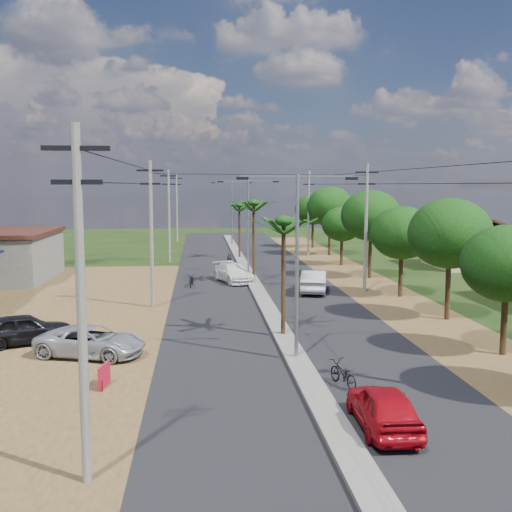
{
  "coord_description": "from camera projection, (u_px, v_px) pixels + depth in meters",
  "views": [
    {
      "loc": [
        -4.1,
        -24.77,
        7.53
      ],
      "look_at": [
        -0.48,
        13.15,
        3.0
      ],
      "focal_mm": 42.0,
      "sensor_mm": 36.0,
      "label": 1
    }
  ],
  "objects": [
    {
      "name": "ground",
      "position": [
        296.0,
        361.0,
        25.76
      ],
      "size": [
        160.0,
        160.0,
        0.0
      ],
      "primitive_type": "plane",
      "color": "black",
      "rests_on": "ground"
    },
    {
      "name": "road",
      "position": [
        260.0,
        296.0,
        40.58
      ],
      "size": [
        12.0,
        110.0,
        0.04
      ],
      "primitive_type": "cube",
      "color": "black",
      "rests_on": "ground"
    },
    {
      "name": "median",
      "position": [
        256.0,
        288.0,
        43.54
      ],
      "size": [
        1.0,
        90.0,
        0.18
      ],
      "primitive_type": "cube",
      "color": "#605E56",
      "rests_on": "ground"
    },
    {
      "name": "dirt_shoulder_east",
      "position": [
        383.0,
        294.0,
        41.38
      ],
      "size": [
        5.0,
        90.0,
        0.03
      ],
      "primitive_type": "cube",
      "color": "#513A1B",
      "rests_on": "ground"
    },
    {
      "name": "house_east_far",
      "position": [
        472.0,
        241.0,
        55.13
      ],
      "size": [
        7.6,
        7.5,
        4.6
      ],
      "color": "tan",
      "rests_on": "ground"
    },
    {
      "name": "tree_east_b",
      "position": [
        507.0,
        264.0,
        26.15
      ],
      "size": [
        4.0,
        4.0,
        5.83
      ],
      "color": "black",
      "rests_on": "ground"
    },
    {
      "name": "tree_east_c",
      "position": [
        450.0,
        234.0,
        33.02
      ],
      "size": [
        4.6,
        4.6,
        6.83
      ],
      "color": "black",
      "rests_on": "ground"
    },
    {
      "name": "tree_east_d",
      "position": [
        402.0,
        233.0,
        39.97
      ],
      "size": [
        4.2,
        4.2,
        6.13
      ],
      "color": "black",
      "rests_on": "ground"
    },
    {
      "name": "tree_east_e",
      "position": [
        371.0,
        216.0,
        47.81
      ],
      "size": [
        4.8,
        4.8,
        7.14
      ],
      "color": "black",
      "rests_on": "ground"
    },
    {
      "name": "tree_east_f",
      "position": [
        342.0,
        224.0,
        55.82
      ],
      "size": [
        3.8,
        3.8,
        5.52
      ],
      "color": "black",
      "rests_on": "ground"
    },
    {
      "name": "tree_east_g",
      "position": [
        330.0,
        207.0,
        63.63
      ],
      "size": [
        5.0,
        5.0,
        7.38
      ],
      "color": "black",
      "rests_on": "ground"
    },
    {
      "name": "tree_east_h",
      "position": [
        313.0,
        209.0,
        71.58
      ],
      "size": [
        4.4,
        4.4,
        6.52
      ],
      "color": "black",
      "rests_on": "ground"
    },
    {
      "name": "palm_median_near",
      "position": [
        284.0,
        226.0,
        29.06
      ],
      "size": [
        2.0,
        2.0,
        6.15
      ],
      "color": "black",
      "rests_on": "ground"
    },
    {
      "name": "palm_median_mid",
      "position": [
        254.0,
        207.0,
        44.83
      ],
      "size": [
        2.0,
        2.0,
        6.55
      ],
      "color": "black",
      "rests_on": "ground"
    },
    {
      "name": "palm_median_far",
      "position": [
        239.0,
        207.0,
        60.72
      ],
      "size": [
        2.0,
        2.0,
        5.85
      ],
      "color": "black",
      "rests_on": "ground"
    },
    {
      "name": "streetlight_near",
      "position": [
        297.0,
        251.0,
        25.19
      ],
      "size": [
        5.1,
        0.18,
        8.0
      ],
      "color": "gray",
      "rests_on": "ground"
    },
    {
      "name": "streetlight_mid",
      "position": [
        248.0,
        218.0,
        49.9
      ],
      "size": [
        5.1,
        0.18,
        8.0
      ],
      "color": "gray",
      "rests_on": "ground"
    },
    {
      "name": "streetlight_far",
      "position": [
        232.0,
        207.0,
        74.62
      ],
      "size": [
        5.1,
        0.18,
        8.0
      ],
      "color": "gray",
      "rests_on": "ground"
    },
    {
      "name": "utility_pole_w_a",
      "position": [
        81.0,
        299.0,
        14.65
      ],
      "size": [
        1.6,
        0.24,
        9.0
      ],
      "color": "#605E56",
      "rests_on": "ground"
    },
    {
      "name": "utility_pole_w_b",
      "position": [
        151.0,
        231.0,
        36.4
      ],
      "size": [
        1.6,
        0.24,
        9.0
      ],
      "color": "#605E56",
      "rests_on": "ground"
    },
    {
      "name": "utility_pole_w_c",
      "position": [
        169.0,
        214.0,
        58.14
      ],
      "size": [
        1.6,
        0.24,
        9.0
      ],
      "color": "#605E56",
      "rests_on": "ground"
    },
    {
      "name": "utility_pole_w_d",
      "position": [
        177.0,
        206.0,
        78.9
      ],
      "size": [
        1.6,
        0.24,
        9.0
      ],
      "color": "#605E56",
      "rests_on": "ground"
    },
    {
      "name": "utility_pole_e_b",
      "position": [
        366.0,
        225.0,
        41.72
      ],
      "size": [
        1.6,
        0.24,
        9.0
      ],
      "color": "#605E56",
      "rests_on": "ground"
    },
    {
      "name": "utility_pole_e_c",
      "position": [
        309.0,
        211.0,
        63.47
      ],
      "size": [
        1.6,
        0.24,
        9.0
      ],
      "color": "#605E56",
      "rests_on": "ground"
    },
    {
      "name": "car_red_near",
      "position": [
        383.0,
        408.0,
        18.43
      ],
      "size": [
        1.74,
        4.11,
        1.39
      ],
      "primitive_type": "imported",
      "rotation": [
        0.0,
        0.0,
        3.12
      ],
      "color": "#A00811",
      "rests_on": "ground"
    },
    {
      "name": "car_silver_mid",
      "position": [
        314.0,
        281.0,
        41.99
      ],
      "size": [
        2.74,
        5.08,
        1.59
      ],
      "primitive_type": "imported",
      "rotation": [
        0.0,
        0.0,
        2.91
      ],
      "color": "#9DA0A5",
      "rests_on": "ground"
    },
    {
      "name": "car_white_far",
      "position": [
        233.0,
        273.0,
        46.4
      ],
      "size": [
        3.45,
        5.27,
        1.42
      ],
      "primitive_type": "imported",
      "rotation": [
        0.0,
        0.0,
        0.33
      ],
      "color": "silver",
      "rests_on": "ground"
    },
    {
      "name": "car_parked_silver",
      "position": [
        91.0,
        342.0,
        26.25
      ],
      "size": [
        5.24,
        3.57,
        1.33
      ],
      "primitive_type": "imported",
      "rotation": [
        0.0,
        0.0,
        1.26
      ],
      "color": "#9DA0A5",
      "rests_on": "ground"
    },
    {
      "name": "car_parked_dark",
      "position": [
        25.0,
        330.0,
        28.26
      ],
      "size": [
        4.64,
        3.18,
        1.47
      ],
      "primitive_type": "imported",
      "rotation": [
        0.0,
        0.0,
        1.94
      ],
      "color": "black",
      "rests_on": "ground"
    },
    {
      "name": "moto_rider_east",
      "position": [
        343.0,
        375.0,
        22.37
      ],
      "size": [
        1.14,
        1.9,
        0.94
      ],
      "primitive_type": "imported",
      "rotation": [
        0.0,
        0.0,
        3.45
      ],
      "color": "black",
      "rests_on": "ground"
    },
    {
      "name": "moto_rider_west_a",
      "position": [
        192.0,
        280.0,
        44.41
      ],
      "size": [
        0.84,
        1.88,
        0.96
      ],
      "primitive_type": "imported",
      "rotation": [
        0.0,
        0.0,
        -0.12
      ],
      "color": "black",
      "rests_on": "ground"
    },
    {
      "name": "moto_rider_west_b",
      "position": [
        229.0,
        258.0,
        57.96
      ],
      "size": [
        0.77,
        1.56,
        0.9
      ],
      "primitive_type": "imported",
      "rotation": [
        0.0,
        0.0,
        0.24
      ],
      "color": "black",
      "rests_on": "ground"
    },
    {
      "name": "roadside_sign",
      "position": [
        104.0,
        376.0,
        22.24
      ],
      "size": [
        0.3,
        1.08,
        0.91
      ],
      "rotation": [
        0.0,
        0.0,
        -0.21
      ],
      "color": "#A80F25",
      "rests_on": "ground"
    }
  ]
}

